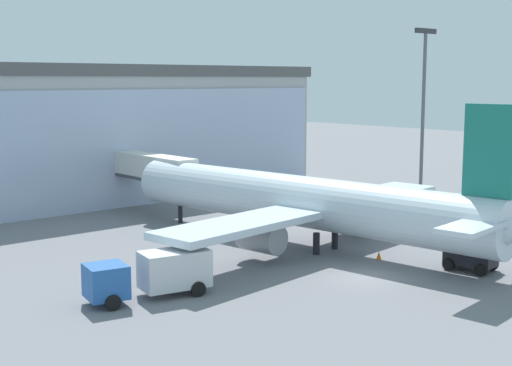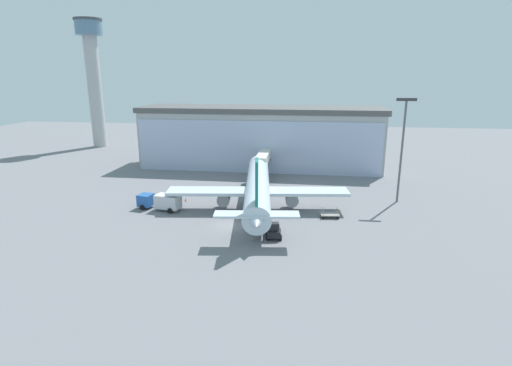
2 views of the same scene
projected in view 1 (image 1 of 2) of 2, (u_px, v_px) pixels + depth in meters
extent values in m
plane|color=slate|center=(365.00, 278.00, 45.98)|extent=(240.00, 240.00, 0.00)
cube|color=#A9A9A9|center=(70.00, 139.00, 74.50)|extent=(55.80, 14.83, 12.99)
cube|color=#AFBBD9|center=(104.00, 150.00, 69.22)|extent=(54.50, 1.07, 11.69)
cube|color=#525252|center=(68.00, 70.00, 73.47)|extent=(56.92, 15.13, 1.20)
cube|color=silver|center=(144.00, 166.00, 68.08)|extent=(2.30, 14.54, 2.40)
cube|color=#3F3F47|center=(144.00, 177.00, 68.24)|extent=(2.34, 14.54, 0.30)
cylinder|color=#4C4C51|center=(116.00, 189.00, 72.55)|extent=(0.70, 0.70, 3.28)
cylinder|color=#59595E|center=(423.00, 119.00, 73.42)|extent=(0.36, 0.36, 17.30)
cube|color=#333338|center=(426.00, 31.00, 72.13)|extent=(3.20, 0.40, 0.50)
cylinder|color=silver|center=(298.00, 201.00, 54.20)|extent=(7.53, 33.01, 3.86)
cone|color=silver|center=(158.00, 181.00, 65.04)|extent=(4.18, 3.42, 3.86)
cone|color=silver|center=(509.00, 231.00, 43.37)|extent=(3.90, 4.37, 3.48)
cube|color=silver|center=(315.00, 208.00, 53.17)|extent=(29.61, 7.47, 0.50)
cube|color=silver|center=(494.00, 220.00, 43.95)|extent=(11.20, 3.62, 0.30)
cube|color=#197266|center=(489.00, 151.00, 43.67)|extent=(0.72, 3.22, 5.75)
cylinder|color=gray|center=(261.00, 237.00, 49.60)|extent=(2.45, 3.42, 2.10)
cylinder|color=gray|center=(352.00, 215.00, 57.80)|extent=(2.45, 3.42, 2.10)
cylinder|color=black|center=(316.00, 244.00, 52.00)|extent=(0.50, 0.50, 1.60)
cylinder|color=black|center=(335.00, 238.00, 53.71)|extent=(0.50, 0.50, 1.60)
cylinder|color=black|center=(180.00, 214.00, 63.45)|extent=(0.40, 0.40, 1.60)
cube|color=#2659A5|center=(106.00, 281.00, 40.20)|extent=(2.60, 2.60, 1.90)
cube|color=silver|center=(175.00, 269.00, 42.24)|extent=(4.37, 2.97, 2.20)
cylinder|color=black|center=(113.00, 303.00, 39.39)|extent=(0.94, 0.48, 0.90)
cylinder|color=black|center=(100.00, 292.00, 41.28)|extent=(0.94, 0.48, 0.90)
cylinder|color=black|center=(198.00, 289.00, 41.95)|extent=(0.94, 0.48, 0.90)
cylinder|color=black|center=(183.00, 280.00, 43.84)|extent=(0.94, 0.48, 0.90)
cube|color=#9E998C|center=(431.00, 226.00, 59.50)|extent=(2.94, 1.85, 0.16)
cylinder|color=black|center=(431.00, 233.00, 58.25)|extent=(0.45, 0.16, 0.44)
cylinder|color=#9E998C|center=(432.00, 223.00, 58.13)|extent=(0.08, 0.08, 0.90)
cylinder|color=black|center=(416.00, 231.00, 59.22)|extent=(0.45, 0.16, 0.44)
cylinder|color=#9E998C|center=(416.00, 221.00, 59.10)|extent=(0.08, 0.08, 0.90)
cylinder|color=black|center=(445.00, 229.00, 59.87)|extent=(0.45, 0.16, 0.44)
cylinder|color=#9E998C|center=(445.00, 219.00, 59.75)|extent=(0.08, 0.08, 0.90)
cylinder|color=black|center=(430.00, 227.00, 60.84)|extent=(0.45, 0.16, 0.44)
cylinder|color=#9E998C|center=(430.00, 217.00, 60.72)|extent=(0.08, 0.08, 0.90)
cube|color=black|center=(471.00, 258.00, 47.67)|extent=(2.20, 3.41, 0.90)
cube|color=#26262B|center=(480.00, 245.00, 47.12)|extent=(1.52, 1.18, 1.00)
cylinder|color=black|center=(449.00, 264.00, 47.79)|extent=(0.45, 0.84, 0.80)
cylinder|color=black|center=(460.00, 259.00, 49.13)|extent=(0.45, 0.84, 0.80)
cylinder|color=black|center=(481.00, 270.00, 46.34)|extent=(0.45, 0.84, 0.80)
cylinder|color=black|center=(492.00, 265.00, 47.69)|extent=(0.45, 0.84, 0.80)
cone|color=orange|center=(379.00, 255.00, 50.71)|extent=(0.36, 0.36, 0.55)
cone|color=orange|center=(146.00, 268.00, 47.17)|extent=(0.36, 0.36, 0.55)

